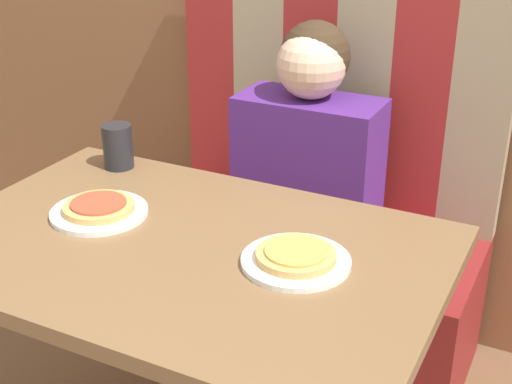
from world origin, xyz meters
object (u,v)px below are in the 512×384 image
(plate_left, at_px, (99,212))
(pizza_right, at_px, (296,255))
(pizza_left, at_px, (99,206))
(drinking_cup, at_px, (118,146))
(person, at_px, (309,137))
(plate_right, at_px, (296,261))

(plate_left, bearing_deg, pizza_right, 0.00)
(pizza_left, distance_m, pizza_right, 0.49)
(pizza_right, height_order, drinking_cup, drinking_cup)
(person, height_order, pizza_left, person)
(pizza_left, height_order, drinking_cup, drinking_cup)
(person, distance_m, drinking_cup, 0.55)
(person, relative_size, plate_right, 2.87)
(drinking_cup, bearing_deg, pizza_right, -22.05)
(plate_right, relative_size, drinking_cup, 1.91)
(person, xyz_separation_m, pizza_right, (0.25, -0.66, 0.01))
(plate_right, relative_size, pizza_left, 1.37)
(plate_right, bearing_deg, plate_left, 180.00)
(person, height_order, plate_right, person)
(pizza_right, bearing_deg, plate_left, -180.00)
(plate_left, relative_size, pizza_right, 1.37)
(person, bearing_deg, pizza_right, -69.44)
(plate_right, bearing_deg, person, 110.56)
(person, distance_m, pizza_right, 0.70)
(pizza_right, bearing_deg, person, 110.56)
(plate_right, bearing_deg, pizza_right, 172.87)
(plate_right, bearing_deg, drinking_cup, 157.95)
(plate_left, bearing_deg, pizza_left, 7.13)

